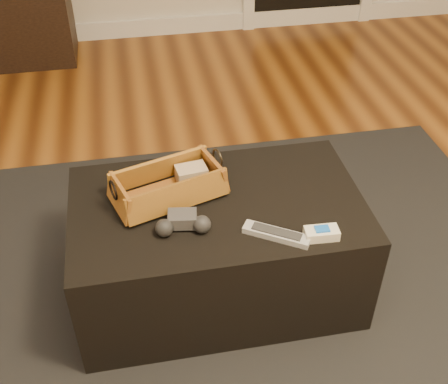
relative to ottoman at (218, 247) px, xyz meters
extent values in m
cube|color=brown|center=(-0.18, -0.25, -0.23)|extent=(5.00, 5.50, 0.01)
cube|color=white|center=(-0.18, 2.48, -0.16)|extent=(5.00, 0.04, 0.12)
cube|color=black|center=(0.00, -0.05, -0.22)|extent=(2.60, 2.00, 0.01)
cube|color=black|center=(0.00, 0.00, 0.00)|extent=(1.00, 0.60, 0.42)
cube|color=black|center=(-0.17, 0.04, 0.23)|extent=(0.20, 0.12, 0.02)
cube|color=tan|center=(-0.07, 0.12, 0.25)|extent=(0.11, 0.09, 0.06)
cube|color=#A25A24|center=(-0.16, 0.06, 0.22)|extent=(0.37, 0.25, 0.01)
cube|color=#AE7A27|center=(-0.18, 0.14, 0.27)|extent=(0.36, 0.14, 0.10)
cube|color=#945E21|center=(-0.13, -0.02, 0.27)|extent=(0.36, 0.14, 0.10)
cube|color=#A06024|center=(0.01, 0.12, 0.27)|extent=(0.09, 0.18, 0.10)
cube|color=#A16224|center=(-0.32, 0.01, 0.27)|extent=(0.09, 0.18, 0.10)
torus|color=black|center=(0.02, 0.12, 0.31)|extent=(0.03, 0.07, 0.07)
torus|color=black|center=(-0.34, 0.01, 0.31)|extent=(0.03, 0.07, 0.07)
cube|color=#363639|center=(-0.13, -0.09, 0.24)|extent=(0.10, 0.08, 0.04)
sphere|color=black|center=(-0.19, -0.13, 0.24)|extent=(0.06, 0.06, 0.06)
sphere|color=#242426|center=(-0.07, -0.13, 0.24)|extent=(0.06, 0.06, 0.06)
cube|color=silver|center=(0.16, -0.20, 0.22)|extent=(0.21, 0.16, 0.02)
cube|color=#28282A|center=(0.16, -0.20, 0.23)|extent=(0.15, 0.11, 0.00)
cube|color=silver|center=(0.29, -0.23, 0.23)|extent=(0.11, 0.06, 0.03)
cube|color=blue|center=(0.29, -0.23, 0.25)|extent=(0.05, 0.03, 0.01)
camera|label=1|loc=(-0.25, -1.44, 1.43)|focal=45.00mm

